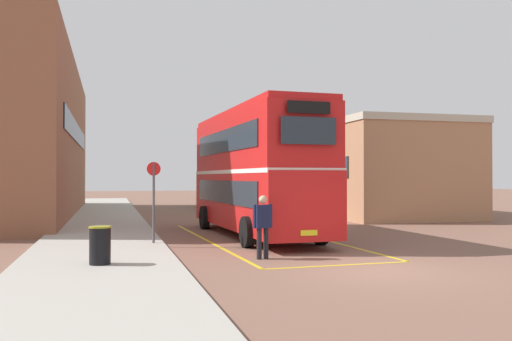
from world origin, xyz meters
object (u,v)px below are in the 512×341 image
double_decker_bus (255,170)px  pedestrian_boarding (263,222)px  single_deck_bus (228,186)px  litter_bin (100,245)px  bus_stop_sign (154,194)px

double_decker_bus → pedestrian_boarding: bearing=-102.8°
single_deck_bus → pedestrian_boarding: (-4.45, -25.30, -0.63)m
pedestrian_boarding → litter_bin: bearing=-170.2°
single_deck_bus → litter_bin: 27.49m
bus_stop_sign → pedestrian_boarding: bearing=-51.0°
pedestrian_boarding → litter_bin: pedestrian_boarding is taller
double_decker_bus → pedestrian_boarding: (-1.32, -5.81, -1.50)m
single_deck_bus → litter_bin: single_deck_bus is taller
double_decker_bus → bus_stop_sign: double_decker_bus is taller
pedestrian_boarding → litter_bin: 4.37m
single_deck_bus → litter_bin: (-8.73, -26.04, -1.04)m
double_decker_bus → single_deck_bus: bearing=80.9°
double_decker_bus → litter_bin: double_decker_bus is taller
litter_bin → double_decker_bus: bearing=49.4°
double_decker_bus → litter_bin: size_ratio=11.71×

